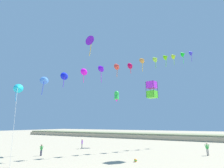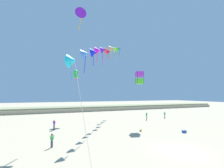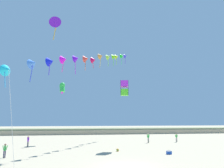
# 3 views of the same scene
# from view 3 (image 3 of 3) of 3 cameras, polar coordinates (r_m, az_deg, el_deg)

# --- Properties ---
(ground_plane) EXTENTS (240.00, 240.00, 0.00)m
(ground_plane) POSITION_cam_3_polar(r_m,az_deg,el_deg) (19.22, 4.07, -22.47)
(ground_plane) COLOR tan
(dune_ridge) EXTENTS (120.00, 9.76, 1.62)m
(dune_ridge) POSITION_cam_3_polar(r_m,az_deg,el_deg) (62.58, -5.18, -13.19)
(dune_ridge) COLOR tan
(dune_ridge) RESTS_ON ground
(person_near_left) EXTENTS (0.54, 0.29, 1.59)m
(person_near_left) POSITION_cam_3_polar(r_m,az_deg,el_deg) (40.71, 17.92, -14.21)
(person_near_left) COLOR gray
(person_near_left) RESTS_ON ground
(person_near_right) EXTENTS (0.51, 0.29, 1.51)m
(person_near_right) POSITION_cam_3_polar(r_m,az_deg,el_deg) (25.82, -28.29, -16.19)
(person_near_right) COLOR #282D4C
(person_near_right) RESTS_ON ground
(person_mid_center) EXTENTS (0.61, 0.24, 1.72)m
(person_mid_center) POSITION_cam_3_polar(r_m,az_deg,el_deg) (38.06, 10.31, -14.72)
(person_mid_center) COLOR gray
(person_mid_center) RESTS_ON ground
(person_far_left) EXTENTS (0.47, 0.48, 1.68)m
(person_far_left) POSITION_cam_3_polar(r_m,az_deg,el_deg) (33.97, -22.86, -14.71)
(person_far_left) COLOR #474C56
(person_far_left) RESTS_ON ground
(kite_banner_string) EXTENTS (18.91, 30.38, 20.80)m
(kite_banner_string) POSITION_cam_3_polar(r_m,az_deg,el_deg) (35.08, -5.06, 7.30)
(kite_banner_string) COLOR #1CCBEC
(large_kite_low_lead) EXTENTS (1.87, 0.71, 3.76)m
(large_kite_low_lead) POSITION_cam_3_polar(r_m,az_deg,el_deg) (33.74, -15.90, 16.42)
(large_kite_low_lead) COLOR purple
(large_kite_mid_trail) EXTENTS (1.47, 1.61, 2.29)m
(large_kite_mid_trail) POSITION_cam_3_polar(r_m,az_deg,el_deg) (39.24, -14.03, -1.10)
(large_kite_mid_trail) COLOR green
(large_kite_high_solo) EXTENTS (1.40, 1.40, 2.27)m
(large_kite_high_solo) POSITION_cam_3_polar(r_m,az_deg,el_deg) (30.76, 3.58, -1.18)
(large_kite_high_solo) COLOR #53DE29
(beach_cooler) EXTENTS (0.58, 0.41, 0.46)m
(beach_cooler) POSITION_cam_3_polar(r_m,az_deg,el_deg) (26.42, 15.97, -18.28)
(beach_cooler) COLOR blue
(beach_cooler) RESTS_ON ground
(beach_ball) EXTENTS (0.36, 0.36, 0.36)m
(beach_ball) POSITION_cam_3_polar(r_m,az_deg,el_deg) (27.73, 1.61, -18.32)
(beach_ball) COLOR orange
(beach_ball) RESTS_ON ground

